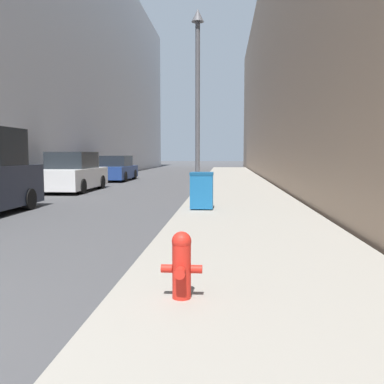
% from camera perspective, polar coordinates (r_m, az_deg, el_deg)
% --- Properties ---
extents(sidewalk_right, '(3.72, 60.00, 0.13)m').
position_cam_1_polar(sidewalk_right, '(20.26, 6.00, 0.51)').
color(sidewalk_right, gray).
rests_on(sidewalk_right, ground).
extents(building_left_glass, '(12.00, 60.00, 17.14)m').
position_cam_1_polar(building_left_glass, '(32.54, -23.75, 16.90)').
color(building_left_glass, '#BCBCC1').
rests_on(building_left_glass, ground).
extents(building_right_stone, '(12.00, 60.00, 14.20)m').
position_cam_1_polar(building_right_stone, '(29.95, 21.64, 15.17)').
color(building_right_stone, '#9E7F66').
rests_on(building_right_stone, ground).
extents(fire_hydrant, '(0.44, 0.33, 0.72)m').
position_cam_1_polar(fire_hydrant, '(4.61, -1.40, -9.51)').
color(fire_hydrant, red).
rests_on(fire_hydrant, sidewalk_right).
extents(trash_bin, '(0.64, 0.62, 1.04)m').
position_cam_1_polar(trash_bin, '(11.94, 1.30, 0.24)').
color(trash_bin, '#19609E').
rests_on(trash_bin, sidewalk_right).
extents(lamppost, '(0.42, 0.42, 6.39)m').
position_cam_1_polar(lamppost, '(14.94, 0.75, 13.41)').
color(lamppost, '#4C4C51').
rests_on(lamppost, sidewalk_right).
extents(parked_sedan_near, '(1.99, 4.74, 1.77)m').
position_cam_1_polar(parked_sedan_near, '(20.06, -15.59, 2.41)').
color(parked_sedan_near, silver).
rests_on(parked_sedan_near, ground).
extents(parked_sedan_far, '(1.85, 4.64, 1.57)m').
position_cam_1_polar(parked_sedan_far, '(27.35, -10.00, 3.01)').
color(parked_sedan_far, navy).
rests_on(parked_sedan_far, ground).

